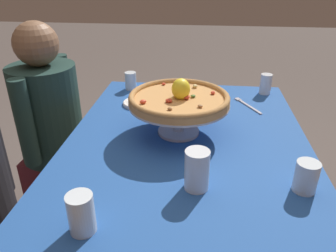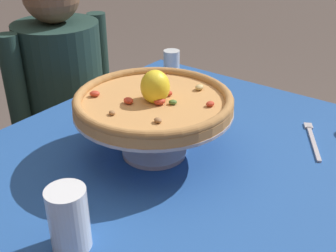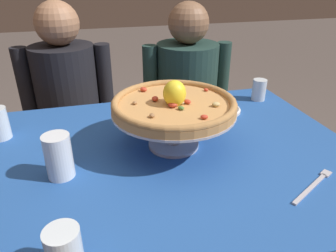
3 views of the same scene
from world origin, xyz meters
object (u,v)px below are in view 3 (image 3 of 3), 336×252
at_px(pizza_stand, 174,119).
at_px(water_glass_back_right, 259,91).
at_px(diner_right, 186,108).
at_px(diner_left, 71,118).
at_px(water_glass_side_left, 59,159).
at_px(pizza, 174,104).
at_px(dinner_fork, 314,185).
at_px(side_plate, 222,110).

distance_m(pizza_stand, water_glass_back_right, 0.59).
bearing_deg(diner_right, diner_left, 177.55).
bearing_deg(water_glass_side_left, water_glass_back_right, 24.43).
relative_size(pizza, water_glass_side_left, 3.02).
xyz_separation_m(pizza, diner_right, (0.28, 0.72, -0.35)).
distance_m(water_glass_side_left, dinner_fork, 0.74).
height_order(pizza, side_plate, pizza).
distance_m(water_glass_back_right, dinner_fork, 0.66).
height_order(water_glass_back_right, diner_right, diner_right).
bearing_deg(side_plate, water_glass_back_right, 20.94).
distance_m(water_glass_back_right, diner_right, 0.52).
height_order(diner_left, diner_right, diner_left).
relative_size(pizza_stand, pizza, 1.01).
distance_m(pizza, dinner_fork, 0.49).
bearing_deg(pizza_stand, pizza, -87.46).
height_order(side_plate, dinner_fork, side_plate).
xyz_separation_m(water_glass_side_left, diner_right, (0.65, 0.81, -0.25)).
height_order(pizza_stand, pizza, pizza).
height_order(pizza, diner_left, diner_left).
bearing_deg(diner_right, water_glass_back_right, -61.63).
bearing_deg(pizza_stand, dinner_fork, -44.23).
relative_size(pizza_stand, water_glass_back_right, 4.24).
distance_m(diner_left, diner_right, 0.66).
bearing_deg(dinner_fork, side_plate, 94.92).
relative_size(pizza_stand, diner_right, 0.36).
bearing_deg(dinner_fork, diner_left, 123.61).
height_order(water_glass_back_right, water_glass_side_left, water_glass_side_left).
relative_size(pizza, side_plate, 2.63).
height_order(pizza_stand, water_glass_back_right, pizza_stand).
height_order(pizza_stand, dinner_fork, pizza_stand).
bearing_deg(diner_left, water_glass_side_left, -89.56).
xyz_separation_m(dinner_fork, diner_left, (-0.71, 1.07, -0.19)).
bearing_deg(water_glass_back_right, pizza, -148.13).
height_order(pizza_stand, water_glass_side_left, same).
distance_m(water_glass_side_left, diner_right, 1.07).
relative_size(pizza, diner_left, 0.35).
distance_m(water_glass_back_right, water_glass_side_left, 0.96).
distance_m(pizza, side_plate, 0.39).
distance_m(pizza, water_glass_side_left, 0.40).
relative_size(water_glass_back_right, diner_right, 0.08).
xyz_separation_m(water_glass_back_right, diner_left, (-0.88, 0.44, -0.23)).
height_order(water_glass_side_left, diner_left, diner_left).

